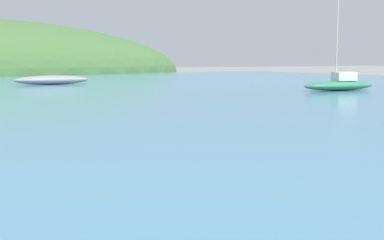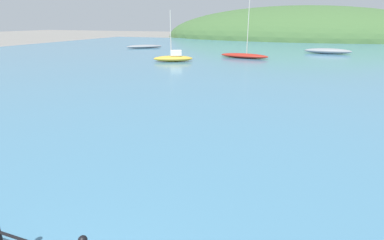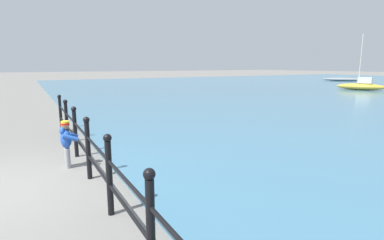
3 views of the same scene
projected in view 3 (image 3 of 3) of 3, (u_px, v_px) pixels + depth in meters
The scene contains 4 objects.
iron_railing at pixel (88, 146), 5.64m from camera, with size 9.77×0.12×1.21m.
child_in_coat at pixel (66, 140), 6.29m from camera, with size 0.42×0.40×1.00m.
boat_red_dinghy at pixel (361, 86), 24.99m from camera, with size 3.85×2.67×4.58m.
boat_blue_hull at pixel (343, 79), 39.12m from camera, with size 4.73×4.18×0.45m.
Camera 3 is at (5.92, 0.56, 2.15)m, focal length 28.00 mm.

